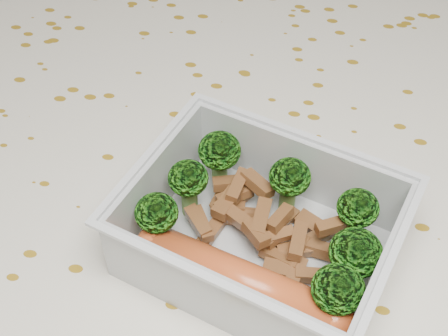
# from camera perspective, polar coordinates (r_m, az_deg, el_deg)

# --- Properties ---
(dining_table) EXTENTS (1.40, 0.90, 0.75)m
(dining_table) POSITION_cam_1_polar(r_m,az_deg,el_deg) (0.50, -0.47, -8.60)
(dining_table) COLOR brown
(dining_table) RESTS_ON ground
(tablecloth) EXTENTS (1.46, 0.96, 0.19)m
(tablecloth) POSITION_cam_1_polar(r_m,az_deg,el_deg) (0.46, -0.51, -5.16)
(tablecloth) COLOR silver
(tablecloth) RESTS_ON dining_table
(lunch_container) EXTENTS (0.19, 0.16, 0.06)m
(lunch_container) POSITION_cam_1_polar(r_m,az_deg,el_deg) (0.39, 3.32, -6.29)
(lunch_container) COLOR silver
(lunch_container) RESTS_ON tablecloth
(broccoli_florets) EXTENTS (0.15, 0.12, 0.05)m
(broccoli_florets) POSITION_cam_1_polar(r_m,az_deg,el_deg) (0.38, 4.81, -4.28)
(broccoli_florets) COLOR #608C3F
(broccoli_florets) RESTS_ON lunch_container
(meat_pile) EXTENTS (0.10, 0.08, 0.03)m
(meat_pile) POSITION_cam_1_polar(r_m,az_deg,el_deg) (0.40, 3.43, -5.22)
(meat_pile) COLOR brown
(meat_pile) RESTS_ON lunch_container
(sausage) EXTENTS (0.14, 0.05, 0.02)m
(sausage) POSITION_cam_1_polar(r_m,az_deg,el_deg) (0.37, 1.55, -10.28)
(sausage) COLOR #C74F22
(sausage) RESTS_ON lunch_container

